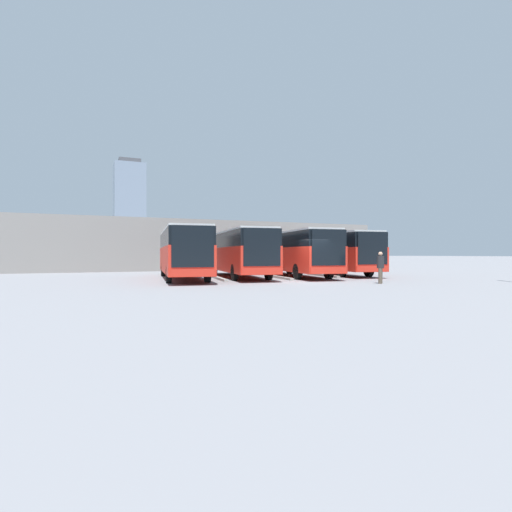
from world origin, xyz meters
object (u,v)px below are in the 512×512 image
(bus_0, at_px, (332,252))
(bus_1, at_px, (293,252))
(pedestrian, at_px, (380,266))
(bus_3, at_px, (183,251))
(bus_2, at_px, (238,252))

(bus_0, relative_size, bus_1, 1.00)
(bus_1, distance_m, pedestrian, 8.40)
(bus_0, bearing_deg, bus_3, 12.35)
(bus_1, xyz_separation_m, pedestrian, (-0.98, 8.30, -0.86))
(bus_1, bearing_deg, bus_0, -157.94)
(bus_3, height_order, pedestrian, bus_3)
(bus_1, height_order, bus_2, same)
(bus_3, distance_m, pedestrian, 12.38)
(bus_0, height_order, bus_2, same)
(bus_0, relative_size, bus_3, 1.00)
(pedestrian, bearing_deg, bus_0, 29.29)
(bus_1, xyz_separation_m, bus_2, (4.08, -0.51, 0.00))
(bus_2, bearing_deg, bus_3, 14.38)
(bus_2, relative_size, pedestrian, 6.91)
(bus_0, xyz_separation_m, bus_1, (4.08, 1.06, 0.00))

